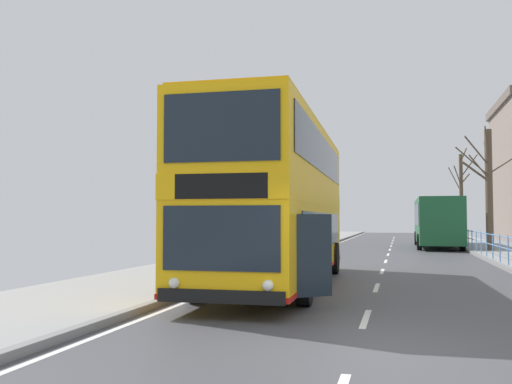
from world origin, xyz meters
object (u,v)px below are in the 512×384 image
Objects in this scene: background_bus_far_lane at (437,221)px; bare_tree_far_01 at (461,193)px; double_decker_bus_main at (279,202)px; bare_tree_far_02 at (488,187)px.

bare_tree_far_01 is (2.44, 8.92, 2.19)m from background_bus_far_lane.
background_bus_far_lane is 9.50m from bare_tree_far_01.
double_decker_bus_main is 1.53× the size of bare_tree_far_01.
bare_tree_far_02 is at bearing -90.27° from bare_tree_far_01.
double_decker_bus_main is 23.64m from background_bus_far_lane.
double_decker_bus_main is 19.21m from bare_tree_far_02.
double_decker_bus_main is at bearing -104.06° from bare_tree_far_01.
bare_tree_far_02 reaches higher than double_decker_bus_main.
double_decker_bus_main is 32.92m from bare_tree_far_01.
background_bus_far_lane is at bearing 113.23° from bare_tree_far_02.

